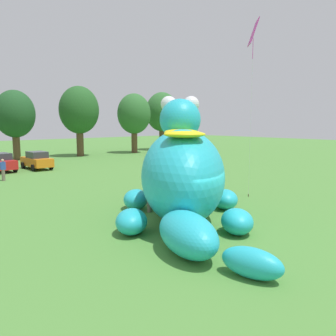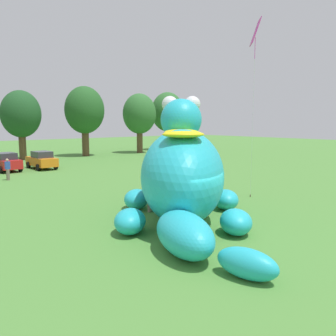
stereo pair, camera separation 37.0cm
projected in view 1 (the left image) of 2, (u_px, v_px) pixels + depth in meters
ground_plane at (198, 234)px, 14.24m from camera, size 160.00×160.00×0.00m
giant_inflatable_creature at (183, 174)px, 16.09m from camera, size 8.46×11.03×5.96m
car_red at (0, 162)px, 32.05m from camera, size 2.13×4.20×1.72m
car_orange at (37, 160)px, 33.75m from camera, size 1.99×4.13×1.72m
tree_centre at (15, 114)px, 41.33m from camera, size 4.67×4.67×8.28m
tree_centre_right at (79, 111)px, 46.02m from camera, size 5.19×5.19×9.21m
tree_mid_right at (134, 114)px, 51.06m from camera, size 4.87×4.87×8.65m
tree_right at (162, 112)px, 56.49m from camera, size 5.23×5.23×9.28m
spectator_near_inflatable at (3, 170)px, 27.06m from camera, size 0.38×0.26×1.71m
spectator_by_cars at (150, 196)px, 17.67m from camera, size 0.38×0.26×1.71m
tethered_flying_kite at (253, 36)px, 20.22m from camera, size 1.13×1.13×10.41m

